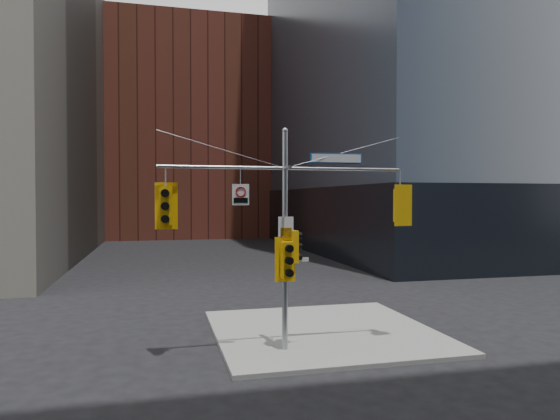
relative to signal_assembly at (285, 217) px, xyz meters
name	(u,v)px	position (x,y,z in m)	size (l,w,h in m)	color
ground	(302,375)	(0.00, -1.99, -4.42)	(160.00, 160.00, 0.00)	black
sidewalk_corner	(324,331)	(2.00, 2.01, -4.34)	(8.00, 8.00, 0.15)	gray
podium_ne	(474,218)	(28.00, 30.01, -1.42)	(36.40, 36.40, 6.00)	black
brick_midrise	(186,135)	(0.00, 56.01, 9.58)	(26.00, 20.00, 28.00)	brown
signal_assembly	(285,217)	(0.00, 0.00, 0.00)	(8.00, 0.80, 7.30)	#979A9F
traffic_light_west_arm	(166,206)	(-3.74, 0.01, 0.38)	(0.69, 0.57, 1.44)	#E7A70C
traffic_light_east_arm	(400,205)	(4.05, 0.00, 0.38)	(0.67, 0.57, 1.40)	#E7A70C
traffic_light_pole_side	(295,247)	(0.32, 0.01, -0.95)	(0.44, 0.37, 1.05)	#E7A70C
traffic_light_pole_front	(287,260)	(0.00, -0.27, -1.34)	(0.68, 0.56, 1.43)	#E7A70C
street_sign_blade	(336,158)	(1.75, 0.00, 1.93)	(1.77, 0.19, 0.34)	#104999
regulatory_sign_arm	(241,194)	(-1.44, -0.02, 0.75)	(0.53, 0.11, 0.67)	silver
regulatory_sign_pole	(286,227)	(0.00, -0.12, -0.31)	(0.49, 0.09, 0.64)	silver
street_blade_ew	(298,260)	(0.45, 0.01, -1.37)	(0.68, 0.05, 0.14)	silver
street_blade_ns	(282,267)	(0.00, 0.46, -1.67)	(0.11, 0.68, 0.14)	#145926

